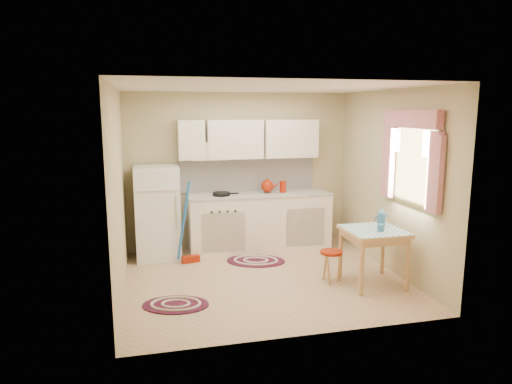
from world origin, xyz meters
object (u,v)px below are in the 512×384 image
fridge (158,213)px  stool (331,266)px  base_cabinets (259,223)px  table (373,257)px

fridge → stool: 2.70m
base_cabinets → table: 2.08m
fridge → base_cabinets: 1.61m
base_cabinets → stool: (0.56, -1.61, -0.23)m
fridge → stool: (2.15, -1.56, -0.49)m
stool → base_cabinets: bearing=109.3°
fridge → table: fridge is taller
table → stool: 0.55m
fridge → stool: bearing=-35.8°
fridge → stool: size_ratio=3.33×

